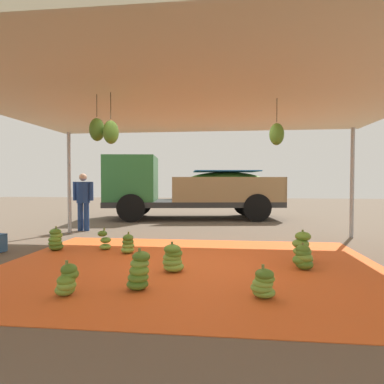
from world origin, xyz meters
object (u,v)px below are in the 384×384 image
at_px(banana_bunch_1, 128,244).
at_px(banana_bunch_7, 56,240).
at_px(cargo_truck_main, 187,187).
at_px(banana_bunch_6, 67,281).
at_px(banana_bunch_9, 303,258).
at_px(worker_0, 83,197).
at_px(banana_bunch_4, 263,284).
at_px(banana_bunch_2, 173,259).
at_px(banana_bunch_5, 139,272).
at_px(banana_bunch_8, 302,249).
at_px(banana_bunch_3, 105,241).

bearing_deg(banana_bunch_1, banana_bunch_7, 175.46).
bearing_deg(cargo_truck_main, banana_bunch_6, -92.73).
height_order(banana_bunch_9, worker_0, worker_0).
bearing_deg(banana_bunch_4, banana_bunch_2, 141.17).
bearing_deg(worker_0, banana_bunch_5, -58.40).
bearing_deg(worker_0, banana_bunch_8, -30.65).
relative_size(banana_bunch_3, cargo_truck_main, 0.07).
distance_m(banana_bunch_9, worker_0, 6.58).
xyz_separation_m(banana_bunch_6, banana_bunch_7, (-1.57, 2.56, 0.02)).
bearing_deg(banana_bunch_5, banana_bunch_4, -5.09).
xyz_separation_m(banana_bunch_3, banana_bunch_7, (-1.00, -0.14, 0.02)).
relative_size(banana_bunch_2, banana_bunch_3, 1.02).
relative_size(banana_bunch_2, worker_0, 0.28).
height_order(banana_bunch_2, banana_bunch_3, banana_bunch_2).
bearing_deg(banana_bunch_7, banana_bunch_4, -30.63).
height_order(banana_bunch_3, worker_0, worker_0).
bearing_deg(banana_bunch_1, banana_bunch_9, -14.73).
distance_m(banana_bunch_5, banana_bunch_8, 2.98).
distance_m(banana_bunch_3, worker_0, 3.12).
bearing_deg(banana_bunch_5, cargo_truck_main, 92.80).
relative_size(banana_bunch_2, banana_bunch_7, 0.95).
bearing_deg(banana_bunch_2, banana_bunch_7, 153.94).
relative_size(banana_bunch_9, cargo_truck_main, 0.06).
xyz_separation_m(banana_bunch_4, banana_bunch_6, (-2.44, -0.19, 0.02)).
bearing_deg(banana_bunch_6, banana_bunch_1, 89.47).
relative_size(banana_bunch_2, cargo_truck_main, 0.07).
bearing_deg(banana_bunch_1, banana_bunch_5, -68.96).
relative_size(banana_bunch_1, banana_bunch_9, 0.99).
relative_size(banana_bunch_1, banana_bunch_7, 0.86).
bearing_deg(banana_bunch_1, banana_bunch_3, 155.27).
height_order(banana_bunch_9, cargo_truck_main, cargo_truck_main).
bearing_deg(cargo_truck_main, banana_bunch_2, -84.59).
relative_size(banana_bunch_4, banana_bunch_6, 0.94).
distance_m(banana_bunch_2, banana_bunch_3, 2.24).
distance_m(banana_bunch_1, banana_bunch_6, 2.44).
distance_m(banana_bunch_1, banana_bunch_8, 3.31).
height_order(banana_bunch_3, banana_bunch_7, banana_bunch_7).
xyz_separation_m(banana_bunch_2, banana_bunch_6, (-1.13, -1.24, -0.02)).
distance_m(banana_bunch_6, banana_bunch_9, 3.60).
xyz_separation_m(banana_bunch_4, banana_bunch_8, (0.86, 1.81, 0.08)).
relative_size(banana_bunch_6, worker_0, 0.27).
xyz_separation_m(banana_bunch_2, banana_bunch_5, (-0.30, -0.91, 0.03)).
height_order(banana_bunch_1, banana_bunch_6, banana_bunch_6).
height_order(banana_bunch_1, banana_bunch_7, banana_bunch_7).
bearing_deg(banana_bunch_6, banana_bunch_2, 47.68).
distance_m(banana_bunch_4, banana_bunch_6, 2.45).
xyz_separation_m(banana_bunch_2, cargo_truck_main, (-0.71, 7.54, 1.00)).
distance_m(banana_bunch_3, banana_bunch_8, 3.93).
bearing_deg(banana_bunch_8, banana_bunch_9, -100.31).
bearing_deg(banana_bunch_7, banana_bunch_6, -58.57).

